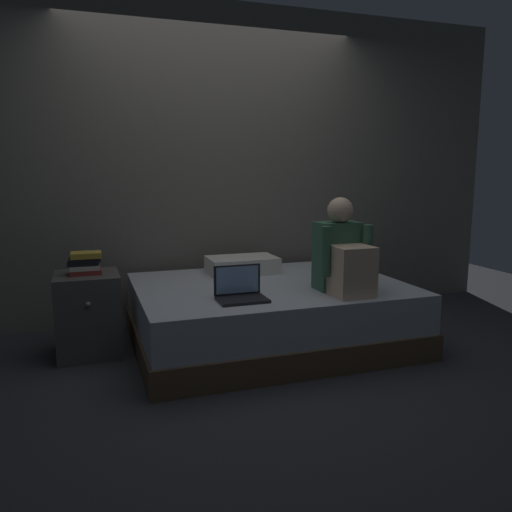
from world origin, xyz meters
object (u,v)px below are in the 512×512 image
object	(u,v)px
laptop	(240,291)
pillow	(242,265)
nightstand	(89,314)
person_sitting	(343,256)
book_stack	(85,263)
bed	(269,314)

from	to	relation	value
laptop	pillow	bearing A→B (deg)	71.85
laptop	nightstand	bearing A→B (deg)	148.37
person_sitting	book_stack	xyz separation A→B (m)	(-1.70, 0.59, -0.05)
bed	pillow	world-z (taller)	pillow
pillow	book_stack	size ratio (longest dim) A/B	2.43
nightstand	book_stack	distance (m)	0.37
bed	pillow	size ratio (longest dim) A/B	3.57
nightstand	person_sitting	world-z (taller)	person_sitting
person_sitting	book_stack	size ratio (longest dim) A/B	2.85
bed	book_stack	distance (m)	1.39
bed	person_sitting	xyz separation A→B (m)	(0.39, -0.41, 0.49)
pillow	bed	bearing A→B (deg)	-80.66
book_stack	bed	bearing A→B (deg)	-7.90
nightstand	person_sitting	distance (m)	1.85
nightstand	pillow	size ratio (longest dim) A/B	1.05
laptop	book_stack	bearing A→B (deg)	149.07
nightstand	bed	bearing A→B (deg)	-8.50
pillow	book_stack	distance (m)	1.27
person_sitting	laptop	world-z (taller)	person_sitting
bed	person_sitting	bearing A→B (deg)	-46.14
bed	book_stack	size ratio (longest dim) A/B	8.69
nightstand	book_stack	size ratio (longest dim) A/B	2.55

